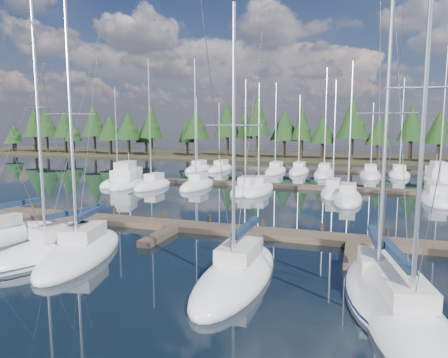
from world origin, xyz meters
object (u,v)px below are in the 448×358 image
(front_sailboat_4, at_px, (376,287))
(front_sailboat_5, at_px, (406,319))
(main_dock, at_px, (257,235))
(motor_yacht_left, at_px, (127,181))
(motor_yacht_right, at_px, (437,177))
(front_sailboat_2, at_px, (81,252))
(front_sailboat_3, at_px, (237,275))
(front_sailboat_1, at_px, (54,250))

(front_sailboat_4, xyz_separation_m, front_sailboat_5, (0.91, -2.77, -0.00))
(main_dock, relative_size, front_sailboat_5, 2.85)
(motor_yacht_left, relative_size, motor_yacht_right, 1.17)
(front_sailboat_2, xyz_separation_m, front_sailboat_4, (15.49, -0.01, 0.01))
(main_dock, height_order, front_sailboat_5, front_sailboat_5)
(front_sailboat_4, height_order, motor_yacht_left, front_sailboat_4)
(front_sailboat_3, xyz_separation_m, front_sailboat_4, (6.21, 0.53, 0.02))
(front_sailboat_5, relative_size, motor_yacht_left, 1.48)
(front_sailboat_2, relative_size, motor_yacht_right, 1.62)
(motor_yacht_right, bearing_deg, motor_yacht_left, -155.72)
(front_sailboat_1, relative_size, front_sailboat_3, 1.13)
(front_sailboat_2, bearing_deg, front_sailboat_1, -171.53)
(front_sailboat_5, xyz_separation_m, motor_yacht_left, (-29.44, 28.07, 0.24))
(motor_yacht_left, bearing_deg, main_dock, -40.51)
(front_sailboat_1, xyz_separation_m, front_sailboat_4, (17.14, 0.24, 0.01))
(main_dock, relative_size, motor_yacht_right, 4.96)
(main_dock, relative_size, motor_yacht_left, 4.23)
(front_sailboat_1, distance_m, front_sailboat_3, 10.94)
(front_sailboat_1, distance_m, motor_yacht_right, 50.08)
(motor_yacht_left, bearing_deg, front_sailboat_1, -65.96)
(front_sailboat_3, bearing_deg, front_sailboat_1, 178.46)
(front_sailboat_3, bearing_deg, front_sailboat_4, 4.89)
(front_sailboat_2, xyz_separation_m, motor_yacht_left, (-13.05, 25.29, 0.25))
(front_sailboat_2, relative_size, front_sailboat_3, 1.08)
(main_dock, distance_m, motor_yacht_right, 38.95)
(front_sailboat_2, relative_size, motor_yacht_left, 1.38)
(main_dock, height_order, front_sailboat_2, front_sailboat_2)
(front_sailboat_3, xyz_separation_m, front_sailboat_5, (7.11, -2.24, 0.01))
(main_dock, bearing_deg, front_sailboat_1, -144.54)
(main_dock, xyz_separation_m, motor_yacht_right, (16.29, 35.38, 0.28))
(motor_yacht_left, bearing_deg, front_sailboat_2, -62.71)
(front_sailboat_5, height_order, motor_yacht_right, front_sailboat_5)
(front_sailboat_4, bearing_deg, front_sailboat_3, -175.11)
(front_sailboat_2, height_order, motor_yacht_right, front_sailboat_2)
(front_sailboat_1, height_order, front_sailboat_2, front_sailboat_1)
(front_sailboat_5, bearing_deg, front_sailboat_1, 172.01)
(front_sailboat_2, height_order, front_sailboat_3, front_sailboat_2)
(front_sailboat_1, relative_size, front_sailboat_5, 0.97)
(motor_yacht_right, bearing_deg, main_dock, -114.72)
(front_sailboat_3, distance_m, motor_yacht_right, 45.56)
(main_dock, height_order, motor_yacht_right, motor_yacht_right)
(front_sailboat_1, bearing_deg, front_sailboat_2, 8.47)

